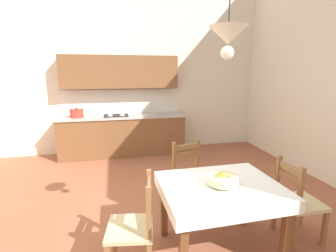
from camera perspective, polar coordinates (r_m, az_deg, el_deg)
The scene contains 9 objects.
ground_plane at distance 3.40m, azimuth -4.00°, elevation -21.44°, with size 6.72×6.55×0.10m, color #99563D.
wall_back at distance 5.85m, azimuth -8.96°, elevation 14.57°, with size 6.72×0.12×4.15m, color silver.
kitchen_cabinetry at distance 5.59m, azimuth -10.64°, elevation 2.05°, with size 2.77×0.63×2.20m.
dining_table at distance 2.62m, azimuth 12.02°, elevation -15.93°, with size 1.19×0.96×0.75m.
dining_chair_window_side at distance 3.17m, azimuth 27.90°, elevation -15.38°, with size 0.43×0.43×0.93m.
dining_chair_kitchen_side at distance 3.39m, azimuth 5.26°, elevation -12.05°, with size 0.49×0.49×0.93m.
dining_chair_tv_side at distance 2.47m, azimuth -7.82°, elevation -22.31°, with size 0.48×0.48×0.93m.
fruit_bowl at distance 2.52m, azimuth 12.64°, elevation -12.09°, with size 0.30×0.30×0.12m.
pendant_lamp at distance 2.16m, azimuth 13.84°, elevation 19.68°, with size 0.32×0.32×0.80m.
Camera 1 is at (-0.40, -2.80, 1.85)m, focal length 26.13 mm.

